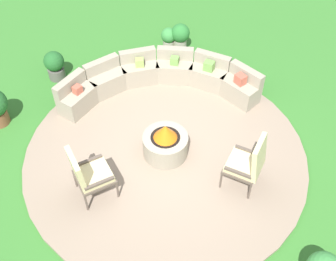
# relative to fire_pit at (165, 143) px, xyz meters

# --- Properties ---
(ground_plane) EXTENTS (24.00, 24.00, 0.00)m
(ground_plane) POSITION_rel_fire_pit_xyz_m (0.00, 0.00, -0.33)
(ground_plane) COLOR #387A2D
(patio_circle) EXTENTS (5.16, 5.16, 0.06)m
(patio_circle) POSITION_rel_fire_pit_xyz_m (0.00, 0.00, -0.30)
(patio_circle) COLOR gray
(patio_circle) RESTS_ON ground_plane
(fire_pit) EXTENTS (0.82, 0.82, 0.71)m
(fire_pit) POSITION_rel_fire_pit_xyz_m (0.00, 0.00, 0.00)
(fire_pit) COLOR #9E937F
(fire_pit) RESTS_ON patio_circle
(curved_stone_bench) EXTENTS (3.89, 2.07, 0.70)m
(curved_stone_bench) POSITION_rel_fire_pit_xyz_m (-0.55, 1.67, 0.02)
(curved_stone_bench) COLOR #9E937F
(curved_stone_bench) RESTS_ON patio_circle
(lounge_chair_front_left) EXTENTS (0.81, 0.82, 1.09)m
(lounge_chair_front_left) POSITION_rel_fire_pit_xyz_m (-0.99, -1.16, 0.28)
(lounge_chair_front_left) COLOR brown
(lounge_chair_front_left) RESTS_ON patio_circle
(lounge_chair_front_right) EXTENTS (0.69, 0.68, 1.10)m
(lounge_chair_front_right) POSITION_rel_fire_pit_xyz_m (1.48, -0.34, 0.29)
(lounge_chair_front_right) COLOR brown
(lounge_chair_front_right) RESTS_ON patio_circle
(potted_plant_0) EXTENTS (0.43, 0.43, 0.66)m
(potted_plant_0) POSITION_rel_fire_pit_xyz_m (-2.84, 1.59, 0.03)
(potted_plant_0) COLOR #605B56
(potted_plant_0) RESTS_ON ground_plane
(potted_plant_3) EXTENTS (0.35, 0.35, 0.57)m
(potted_plant_3) POSITION_rel_fire_pit_xyz_m (-0.71, 3.19, -0.02)
(potted_plant_3) COLOR #A89E8E
(potted_plant_3) RESTS_ON ground_plane
(potted_plant_4) EXTENTS (0.43, 0.43, 0.68)m
(potted_plant_4) POSITION_rel_fire_pit_xyz_m (-0.44, 3.23, 0.05)
(potted_plant_4) COLOR #A89E8E
(potted_plant_4) RESTS_ON ground_plane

